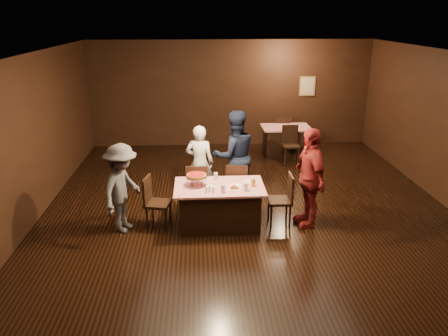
{
  "coord_description": "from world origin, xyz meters",
  "views": [
    {
      "loc": [
        -0.94,
        -7.43,
        3.68
      ],
      "look_at": [
        -0.49,
        0.08,
        1.0
      ],
      "focal_mm": 35.0,
      "sensor_mm": 36.0,
      "label": 1
    }
  ],
  "objects_px": {
    "plate_empty": "(249,182)",
    "glass_amber": "(253,183)",
    "chair_end_right": "(280,200)",
    "diner_red_shirt": "(309,178)",
    "chair_far_right": "(238,185)",
    "diner_white_jacket": "(200,163)",
    "main_table": "(219,206)",
    "diner_navy_hoodie": "(235,156)",
    "chair_far_left": "(197,186)",
    "chair_back_near": "(291,145)",
    "chair_back_far": "(282,132)",
    "back_table": "(285,140)",
    "diner_grey_knit": "(122,188)",
    "pizza_stand": "(197,176)",
    "chair_end_left": "(158,202)",
    "glass_front_right": "(246,187)",
    "glass_front_left": "(223,189)",
    "glass_back": "(216,176)"
  },
  "relations": [
    {
      "from": "diner_grey_knit",
      "to": "diner_red_shirt",
      "type": "height_order",
      "value": "diner_red_shirt"
    },
    {
      "from": "chair_far_left",
      "to": "diner_red_shirt",
      "type": "relative_size",
      "value": 0.52
    },
    {
      "from": "glass_front_left",
      "to": "glass_amber",
      "type": "relative_size",
      "value": 1.0
    },
    {
      "from": "chair_far_left",
      "to": "glass_amber",
      "type": "distance_m",
      "value": 1.33
    },
    {
      "from": "chair_end_right",
      "to": "chair_far_right",
      "type": "bearing_deg",
      "value": -136.07
    },
    {
      "from": "chair_back_far",
      "to": "diner_grey_knit",
      "type": "distance_m",
      "value": 6.13
    },
    {
      "from": "chair_far_right",
      "to": "glass_back",
      "type": "bearing_deg",
      "value": 55.09
    },
    {
      "from": "diner_navy_hoodie",
      "to": "glass_amber",
      "type": "relative_size",
      "value": 13.44
    },
    {
      "from": "glass_front_right",
      "to": "glass_amber",
      "type": "bearing_deg",
      "value": 53.13
    },
    {
      "from": "chair_end_left",
      "to": "glass_front_left",
      "type": "xyz_separation_m",
      "value": [
        1.15,
        -0.3,
        0.37
      ]
    },
    {
      "from": "plate_empty",
      "to": "glass_amber",
      "type": "bearing_deg",
      "value": -75.96
    },
    {
      "from": "chair_far_left",
      "to": "chair_end_left",
      "type": "relative_size",
      "value": 1.0
    },
    {
      "from": "main_table",
      "to": "diner_navy_hoodie",
      "type": "distance_m",
      "value": 1.36
    },
    {
      "from": "diner_red_shirt",
      "to": "chair_far_left",
      "type": "bearing_deg",
      "value": -121.36
    },
    {
      "from": "back_table",
      "to": "diner_grey_knit",
      "type": "xyz_separation_m",
      "value": [
        -3.72,
        -4.26,
        0.42
      ]
    },
    {
      "from": "chair_end_right",
      "to": "chair_back_near",
      "type": "distance_m",
      "value": 3.6
    },
    {
      "from": "chair_end_left",
      "to": "glass_back",
      "type": "bearing_deg",
      "value": -62.26
    },
    {
      "from": "main_table",
      "to": "chair_back_far",
      "type": "height_order",
      "value": "chair_back_far"
    },
    {
      "from": "chair_far_right",
      "to": "diner_white_jacket",
      "type": "height_order",
      "value": "diner_white_jacket"
    },
    {
      "from": "chair_far_right",
      "to": "chair_back_far",
      "type": "distance_m",
      "value": 4.34
    },
    {
      "from": "chair_back_near",
      "to": "glass_amber",
      "type": "xyz_separation_m",
      "value": [
        -1.42,
        -3.53,
        0.37
      ]
    },
    {
      "from": "chair_end_right",
      "to": "diner_grey_knit",
      "type": "distance_m",
      "value": 2.82
    },
    {
      "from": "chair_back_near",
      "to": "chair_end_left",
      "type": "bearing_deg",
      "value": -131.19
    },
    {
      "from": "chair_far_right",
      "to": "glass_amber",
      "type": "xyz_separation_m",
      "value": [
        0.2,
        -0.8,
        0.37
      ]
    },
    {
      "from": "chair_back_near",
      "to": "diner_navy_hoodie",
      "type": "height_order",
      "value": "diner_navy_hoodie"
    },
    {
      "from": "chair_end_left",
      "to": "chair_far_left",
      "type": "bearing_deg",
      "value": -31.23
    },
    {
      "from": "diner_navy_hoodie",
      "to": "pizza_stand",
      "type": "relative_size",
      "value": 4.95
    },
    {
      "from": "glass_amber",
      "to": "pizza_stand",
      "type": "bearing_deg",
      "value": 174.29
    },
    {
      "from": "diner_red_shirt",
      "to": "glass_front_right",
      "type": "xyz_separation_m",
      "value": [
        -1.16,
        -0.2,
        -0.07
      ]
    },
    {
      "from": "main_table",
      "to": "diner_white_jacket",
      "type": "relative_size",
      "value": 1.02
    },
    {
      "from": "chair_end_left",
      "to": "chair_end_right",
      "type": "bearing_deg",
      "value": -78.21
    },
    {
      "from": "chair_far_right",
      "to": "chair_back_near",
      "type": "xyz_separation_m",
      "value": [
        1.62,
        2.73,
        0.0
      ]
    },
    {
      "from": "main_table",
      "to": "chair_far_left",
      "type": "xyz_separation_m",
      "value": [
        -0.4,
        0.75,
        0.09
      ]
    },
    {
      "from": "back_table",
      "to": "chair_far_left",
      "type": "bearing_deg",
      "value": -125.27
    },
    {
      "from": "chair_end_right",
      "to": "diner_navy_hoodie",
      "type": "height_order",
      "value": "diner_navy_hoodie"
    },
    {
      "from": "back_table",
      "to": "pizza_stand",
      "type": "height_order",
      "value": "pizza_stand"
    },
    {
      "from": "chair_end_left",
      "to": "glass_front_left",
      "type": "bearing_deg",
      "value": -92.83
    },
    {
      "from": "chair_end_right",
      "to": "glass_amber",
      "type": "bearing_deg",
      "value": -83.39
    },
    {
      "from": "back_table",
      "to": "chair_far_left",
      "type": "distance_m",
      "value": 4.2
    },
    {
      "from": "chair_far_right",
      "to": "glass_front_right",
      "type": "bearing_deg",
      "value": 102.95
    },
    {
      "from": "chair_far_right",
      "to": "glass_amber",
      "type": "height_order",
      "value": "chair_far_right"
    },
    {
      "from": "chair_end_left",
      "to": "chair_back_near",
      "type": "distance_m",
      "value": 4.67
    },
    {
      "from": "diner_red_shirt",
      "to": "glass_back",
      "type": "relative_size",
      "value": 13.03
    },
    {
      "from": "glass_front_right",
      "to": "glass_amber",
      "type": "height_order",
      "value": "same"
    },
    {
      "from": "glass_front_left",
      "to": "glass_back",
      "type": "relative_size",
      "value": 1.0
    },
    {
      "from": "chair_far_right",
      "to": "chair_back_near",
      "type": "distance_m",
      "value": 3.17
    },
    {
      "from": "glass_front_right",
      "to": "chair_back_far",
      "type": "bearing_deg",
      "value": 72.62
    },
    {
      "from": "chair_back_far",
      "to": "pizza_stand",
      "type": "bearing_deg",
      "value": 64.2
    },
    {
      "from": "glass_front_right",
      "to": "plate_empty",
      "type": "bearing_deg",
      "value": 75.96
    },
    {
      "from": "plate_empty",
      "to": "diner_red_shirt",
      "type": "bearing_deg",
      "value": -10.89
    }
  ]
}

